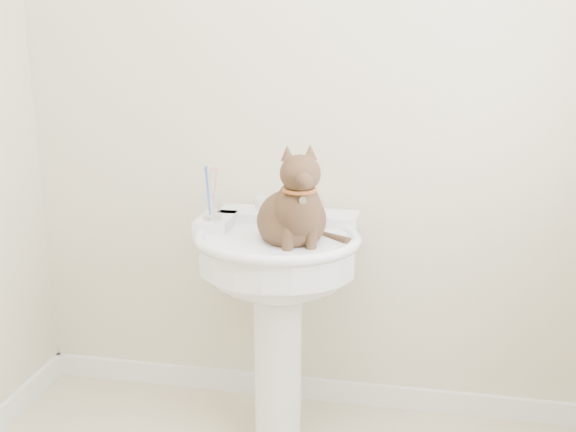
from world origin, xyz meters
The scene contains 7 objects.
wall_back centered at (0.00, 1.10, 1.25)m, with size 2.20×0.00×2.50m, color beige, non-canonical shape.
baseboard_back centered at (0.00, 1.09, 0.04)m, with size 2.20×0.02×0.09m, color white.
pedestal_sink centered at (-0.06, 0.81, 0.64)m, with size 0.59×0.58×0.81m.
faucet centered at (-0.06, 0.95, 0.85)m, with size 0.28×0.12×0.14m.
soap_bar centered at (0.01, 1.04, 0.83)m, with size 0.09×0.06×0.03m, color red.
toothbrush_cup centered at (-0.30, 0.84, 0.86)m, with size 0.07×0.07×0.18m.
cat centered at (0.00, 0.76, 0.87)m, with size 0.26×0.32×0.47m.
Camera 1 is at (0.43, -1.49, 1.51)m, focal length 45.00 mm.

